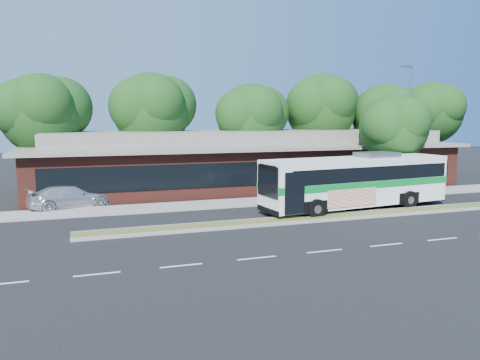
{
  "coord_description": "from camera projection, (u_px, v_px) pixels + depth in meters",
  "views": [
    {
      "loc": [
        -12.3,
        -21.63,
        5.46
      ],
      "look_at": [
        -3.99,
        3.01,
        2.0
      ],
      "focal_mm": 35.0,
      "sensor_mm": 36.0,
      "label": 1
    }
  ],
  "objects": [
    {
      "name": "median_strip",
      "position": [
        323.0,
        217.0,
        25.48
      ],
      "size": [
        26.0,
        1.1,
        0.15
      ],
      "primitive_type": "cube",
      "color": "#485725",
      "rests_on": "ground"
    },
    {
      "name": "lamp_post",
      "position": [
        408.0,
        126.0,
        32.95
      ],
      "size": [
        0.93,
        0.18,
        9.07
      ],
      "color": "slate",
      "rests_on": "ground"
    },
    {
      "name": "transit_bus",
      "position": [
        357.0,
        178.0,
        27.95
      ],
      "size": [
        12.28,
        3.94,
        3.39
      ],
      "rotation": [
        0.0,
        0.0,
        0.11
      ],
      "color": "white",
      "rests_on": "ground"
    },
    {
      "name": "tree_bg_d",
      "position": [
        324.0,
        107.0,
        41.93
      ],
      "size": [
        6.91,
        6.2,
        9.37
      ],
      "color": "black",
      "rests_on": "ground"
    },
    {
      "name": "tree_bg_a",
      "position": [
        48.0,
        112.0,
        33.76
      ],
      "size": [
        6.47,
        5.8,
        8.63
      ],
      "color": "black",
      "rests_on": "ground"
    },
    {
      "name": "sidewalk_tree",
      "position": [
        397.0,
        126.0,
        33.01
      ],
      "size": [
        5.29,
        4.74,
        7.14
      ],
      "color": "black",
      "rests_on": "ground"
    },
    {
      "name": "tree_bg_b",
      "position": [
        157.0,
        109.0,
        37.2
      ],
      "size": [
        6.69,
        6.0,
        9.0
      ],
      "color": "black",
      "rests_on": "ground"
    },
    {
      "name": "sedan",
      "position": [
        70.0,
        196.0,
        28.42
      ],
      "size": [
        5.3,
        3.24,
        1.43
      ],
      "primitive_type": "imported",
      "rotation": [
        0.0,
        0.0,
        1.84
      ],
      "color": "silver",
      "rests_on": "ground"
    },
    {
      "name": "tree_bg_c",
      "position": [
        255.0,
        116.0,
        38.85
      ],
      "size": [
        6.24,
        5.6,
        8.26
      ],
      "color": "black",
      "rests_on": "ground"
    },
    {
      "name": "sidewalk",
      "position": [
        281.0,
        200.0,
        30.93
      ],
      "size": [
        44.0,
        2.6,
        0.12
      ],
      "primitive_type": "cube",
      "color": "gray",
      "rests_on": "ground"
    },
    {
      "name": "plaza_building",
      "position": [
        248.0,
        160.0,
        36.85
      ],
      "size": [
        33.2,
        11.2,
        4.45
      ],
      "color": "#5A251C",
      "rests_on": "ground"
    },
    {
      "name": "tree_bg_f",
      "position": [
        433.0,
        112.0,
        45.76
      ],
      "size": [
        6.69,
        6.0,
        8.92
      ],
      "color": "black",
      "rests_on": "ground"
    },
    {
      "name": "ground",
      "position": [
        329.0,
        221.0,
        24.93
      ],
      "size": [
        120.0,
        120.0,
        0.0
      ],
      "primitive_type": "plane",
      "color": "black",
      "rests_on": "ground"
    },
    {
      "name": "tree_bg_e",
      "position": [
        387.0,
        115.0,
        42.96
      ],
      "size": [
        6.47,
        5.8,
        8.5
      ],
      "color": "black",
      "rests_on": "ground"
    }
  ]
}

